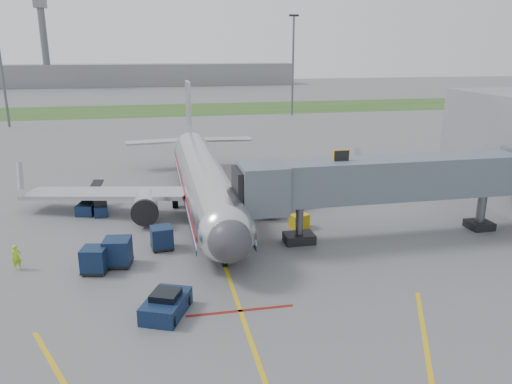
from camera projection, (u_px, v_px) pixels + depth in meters
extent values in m
plane|color=#565659|center=(229.00, 279.00, 31.23)|extent=(400.00, 400.00, 0.00)
cube|color=#2D4C1E|center=(171.00, 110.00, 115.88)|extent=(300.00, 25.00, 0.01)
cube|color=gold|center=(235.00, 294.00, 29.35)|extent=(0.25, 50.00, 0.01)
cube|color=maroon|center=(240.00, 311.00, 27.47)|extent=(6.00, 0.25, 0.01)
cylinder|color=silver|center=(204.00, 178.00, 44.59)|extent=(3.80, 28.00, 3.80)
sphere|color=silver|center=(226.00, 233.00, 31.42)|extent=(3.80, 3.80, 3.80)
sphere|color=#38383D|center=(230.00, 241.00, 30.20)|extent=(2.74, 2.74, 2.74)
cube|color=black|center=(227.00, 227.00, 30.89)|extent=(2.20, 1.20, 0.55)
cone|color=silver|center=(190.00, 145.00, 60.11)|extent=(3.80, 5.00, 3.80)
cube|color=#B7BAC1|center=(189.00, 112.00, 58.52)|extent=(0.35, 4.20, 7.00)
cube|color=#B7BAC1|center=(106.00, 193.00, 43.19)|extent=(15.10, 8.59, 1.13)
cube|color=#B7BAC1|center=(295.00, 183.00, 46.49)|extent=(15.10, 8.59, 1.13)
cylinder|color=silver|center=(145.00, 206.00, 41.14)|extent=(2.10, 3.60, 2.10)
cylinder|color=silver|center=(268.00, 199.00, 43.15)|extent=(2.10, 3.60, 2.10)
cube|color=maroon|center=(225.00, 181.00, 45.06)|extent=(0.05, 28.00, 0.45)
cube|color=navy|center=(225.00, 191.00, 45.31)|extent=(0.05, 28.00, 0.35)
cylinder|color=black|center=(225.00, 262.00, 33.03)|extent=(0.28, 0.70, 0.70)
cylinder|color=black|center=(175.00, 202.00, 45.18)|extent=(0.50, 1.00, 1.00)
cylinder|color=black|center=(232.00, 199.00, 46.19)|extent=(0.50, 1.00, 1.00)
cube|color=slate|center=(391.00, 178.00, 37.17)|extent=(20.00, 3.00, 3.00)
cube|color=slate|center=(262.00, 188.00, 35.33)|extent=(3.20, 3.60, 3.40)
cube|color=black|center=(246.00, 189.00, 35.10)|extent=(1.60, 3.00, 2.80)
cube|color=gold|center=(341.00, 157.00, 35.89)|extent=(1.20, 0.15, 1.00)
cylinder|color=#595B60|center=(299.00, 223.00, 36.67)|extent=(0.56, 0.56, 3.10)
cube|color=black|center=(299.00, 238.00, 37.00)|extent=(2.20, 1.60, 0.70)
cylinder|color=#595B60|center=(481.00, 210.00, 39.57)|extent=(0.70, 0.70, 3.10)
cube|color=black|center=(479.00, 225.00, 39.92)|extent=(1.80, 1.80, 0.60)
cylinder|color=#595B60|center=(2.00, 71.00, 88.47)|extent=(0.44, 0.44, 20.00)
cylinder|color=#595B60|center=(293.00, 67.00, 103.83)|extent=(0.44, 0.44, 20.00)
cube|color=black|center=(294.00, 15.00, 100.98)|extent=(2.00, 0.40, 0.40)
cube|color=slate|center=(135.00, 75.00, 188.07)|extent=(120.00, 14.00, 8.00)
cylinder|color=#595B60|center=(45.00, 47.00, 174.77)|extent=(2.40, 2.40, 28.00)
cube|color=slate|center=(40.00, 3.00, 170.73)|extent=(4.00, 4.00, 3.00)
cube|color=#0B1633|center=(166.00, 306.00, 27.03)|extent=(3.04, 3.69, 0.97)
cube|color=black|center=(166.00, 296.00, 26.86)|extent=(1.86, 1.86, 0.44)
cylinder|color=black|center=(144.00, 317.00, 26.14)|extent=(0.46, 0.73, 0.71)
cylinder|color=black|center=(173.00, 320.00, 25.83)|extent=(0.46, 0.73, 0.71)
cylinder|color=black|center=(161.00, 297.00, 28.30)|extent=(0.46, 0.73, 0.71)
cylinder|color=black|center=(187.00, 299.00, 28.00)|extent=(0.46, 0.73, 0.71)
cube|color=#0B1633|center=(101.00, 209.00, 43.23)|extent=(1.31, 2.23, 0.85)
cube|color=black|center=(100.00, 201.00, 43.03)|extent=(1.15, 1.46, 0.60)
cylinder|color=black|center=(96.00, 215.00, 42.48)|extent=(0.23, 0.44, 0.43)
cylinder|color=black|center=(106.00, 214.00, 42.72)|extent=(0.23, 0.44, 0.43)
cylinder|color=black|center=(96.00, 210.00, 43.89)|extent=(0.23, 0.44, 0.43)
cylinder|color=black|center=(106.00, 209.00, 44.13)|extent=(0.23, 0.44, 0.43)
cube|color=#0B1633|center=(118.00, 251.00, 32.92)|extent=(1.91, 1.91, 1.69)
cube|color=black|center=(119.00, 263.00, 33.15)|extent=(1.98, 1.98, 0.13)
cylinder|color=black|center=(106.00, 268.00, 32.50)|extent=(0.28, 0.34, 0.31)
cylinder|color=black|center=(127.00, 267.00, 32.58)|extent=(0.28, 0.34, 0.31)
cylinder|color=black|center=(111.00, 259.00, 33.76)|extent=(0.28, 0.34, 0.31)
cylinder|color=black|center=(130.00, 259.00, 33.83)|extent=(0.28, 0.34, 0.31)
cube|color=#0B1633|center=(95.00, 259.00, 31.95)|extent=(1.80, 1.80, 1.52)
cube|color=black|center=(96.00, 270.00, 32.16)|extent=(1.85, 1.85, 0.12)
cylinder|color=black|center=(84.00, 274.00, 31.60)|extent=(0.27, 0.31, 0.27)
cylinder|color=black|center=(102.00, 274.00, 31.60)|extent=(0.27, 0.31, 0.27)
cylinder|color=black|center=(90.00, 266.00, 32.73)|extent=(0.27, 0.31, 0.27)
cylinder|color=black|center=(107.00, 266.00, 32.73)|extent=(0.27, 0.31, 0.27)
cube|color=#0B1633|center=(162.00, 237.00, 35.71)|extent=(1.66, 1.66, 1.48)
cube|color=black|center=(162.00, 246.00, 35.92)|extent=(1.71, 1.71, 0.11)
cylinder|color=black|center=(155.00, 251.00, 35.23)|extent=(0.24, 0.29, 0.27)
cylinder|color=black|center=(172.00, 249.00, 35.58)|extent=(0.24, 0.29, 0.27)
cylinder|color=black|center=(153.00, 245.00, 36.27)|extent=(0.24, 0.29, 0.27)
cylinder|color=black|center=(169.00, 243.00, 36.62)|extent=(0.24, 0.29, 0.27)
cube|color=#0B1633|center=(91.00, 206.00, 44.21)|extent=(2.29, 3.98, 0.94)
cube|color=black|center=(92.00, 193.00, 44.44)|extent=(1.89, 4.29, 1.47)
cylinder|color=black|center=(79.00, 212.00, 42.98)|extent=(0.36, 0.62, 0.58)
cylinder|color=black|center=(91.00, 212.00, 42.95)|extent=(0.36, 0.62, 0.58)
cylinder|color=black|center=(90.00, 203.00, 45.58)|extent=(0.36, 0.62, 0.58)
cylinder|color=black|center=(102.00, 203.00, 45.54)|extent=(0.36, 0.62, 0.58)
cube|color=gold|center=(299.00, 221.00, 39.94)|extent=(1.64, 1.35, 1.13)
cylinder|color=black|center=(294.00, 227.00, 39.83)|extent=(0.27, 0.33, 0.28)
cylinder|color=black|center=(304.00, 225.00, 40.28)|extent=(0.27, 0.33, 0.28)
imported|color=#A3D919|center=(17.00, 257.00, 32.40)|extent=(0.73, 0.64, 1.67)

